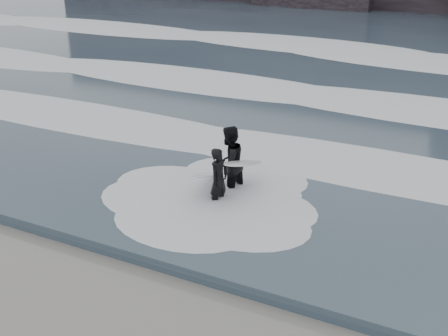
# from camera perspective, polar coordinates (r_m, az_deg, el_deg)

# --- Properties ---
(sea) EXTENTS (90.00, 52.00, 0.30)m
(sea) POSITION_cam_1_polar(r_m,az_deg,el_deg) (35.54, 15.01, 12.21)
(sea) COLOR #354554
(sea) RESTS_ON ground
(foam_near) EXTENTS (60.00, 3.20, 0.20)m
(foam_near) POSITION_cam_1_polar(r_m,az_deg,el_deg) (17.08, 0.12, 1.98)
(foam_near) COLOR white
(foam_near) RESTS_ON sea
(foam_mid) EXTENTS (60.00, 4.00, 0.24)m
(foam_mid) POSITION_cam_1_polar(r_m,az_deg,el_deg) (23.22, 7.92, 7.70)
(foam_mid) COLOR white
(foam_mid) RESTS_ON sea
(foam_far) EXTENTS (60.00, 4.80, 0.30)m
(foam_far) POSITION_cam_1_polar(r_m,az_deg,el_deg) (31.65, 13.43, 11.59)
(foam_far) COLOR white
(foam_far) RESTS_ON sea
(surfer_left) EXTENTS (1.24, 2.23, 1.67)m
(surfer_left) POSITION_cam_1_polar(r_m,az_deg,el_deg) (14.01, -0.92, -1.08)
(surfer_left) COLOR black
(surfer_left) RESTS_ON ground
(surfer_right) EXTENTS (1.21, 2.02, 1.98)m
(surfer_right) POSITION_cam_1_polar(r_m,az_deg,el_deg) (14.55, 0.62, 0.54)
(surfer_right) COLOR black
(surfer_right) RESTS_ON ground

